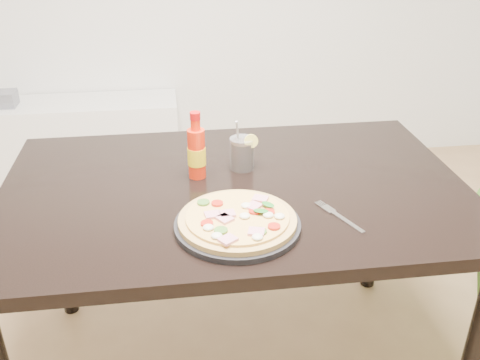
{
  "coord_description": "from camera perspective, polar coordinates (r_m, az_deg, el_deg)",
  "views": [
    {
      "loc": [
        -0.13,
        -0.92,
        1.51
      ],
      "look_at": [
        0.05,
        0.37,
        0.83
      ],
      "focal_mm": 40.0,
      "sensor_mm": 36.0,
      "label": 1
    }
  ],
  "objects": [
    {
      "name": "fork",
      "position": [
        1.48,
        10.4,
        -3.76
      ],
      "size": [
        0.09,
        0.18,
        0.0
      ],
      "rotation": [
        0.0,
        0.0,
        0.42
      ],
      "color": "silver",
      "rests_on": "dining_table"
    },
    {
      "name": "cola_cup",
      "position": [
        1.7,
        0.23,
        2.8
      ],
      "size": [
        0.09,
        0.08,
        0.17
      ],
      "rotation": [
        0.0,
        0.0,
        -0.01
      ],
      "color": "black",
      "rests_on": "dining_table"
    },
    {
      "name": "cd_stack",
      "position": [
        3.26,
        -23.97,
        7.9
      ],
      "size": [
        0.14,
        0.12,
        0.08
      ],
      "color": "slate",
      "rests_on": "media_console"
    },
    {
      "name": "dining_table",
      "position": [
        1.65,
        -0.55,
        -3.1
      ],
      "size": [
        1.4,
        0.9,
        0.75
      ],
      "color": "black",
      "rests_on": "ground"
    },
    {
      "name": "media_console",
      "position": [
        3.31,
        -18.8,
        3.7
      ],
      "size": [
        1.4,
        0.34,
        0.5
      ],
      "primitive_type": "cube",
      "color": "white",
      "rests_on": "ground"
    },
    {
      "name": "hot_sauce_bottle",
      "position": [
        1.63,
        -4.66,
        3.01
      ],
      "size": [
        0.07,
        0.07,
        0.21
      ],
      "rotation": [
        0.0,
        0.0,
        -0.33
      ],
      "color": "red",
      "rests_on": "dining_table"
    },
    {
      "name": "pizza",
      "position": [
        1.39,
        -0.23,
        -4.2
      ],
      "size": [
        0.31,
        0.31,
        0.03
      ],
      "color": "tan",
      "rests_on": "plate"
    },
    {
      "name": "plate",
      "position": [
        1.41,
        -0.27,
        -4.82
      ],
      "size": [
        0.33,
        0.33,
        0.02
      ],
      "primitive_type": "cylinder",
      "color": "black",
      "rests_on": "dining_table"
    }
  ]
}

